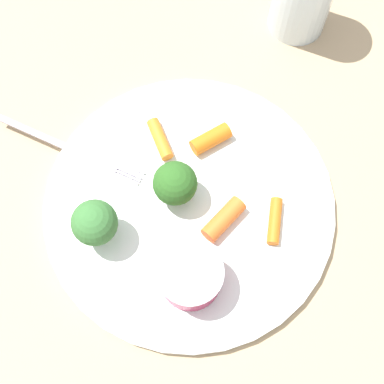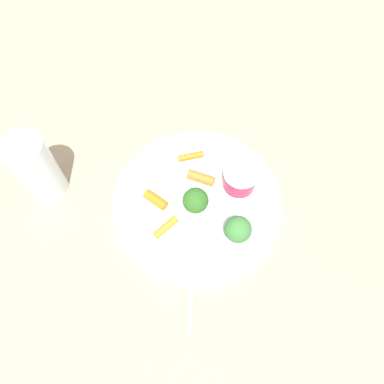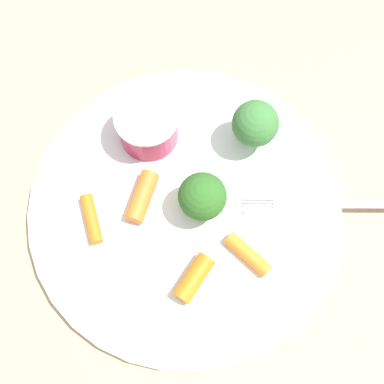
{
  "view_description": "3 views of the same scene",
  "coord_description": "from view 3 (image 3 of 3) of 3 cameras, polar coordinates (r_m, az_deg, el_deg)",
  "views": [
    {
      "loc": [
        -0.1,
        0.15,
        0.49
      ],
      "look_at": [
        -0.0,
        -0.01,
        0.03
      ],
      "focal_mm": 47.83,
      "sensor_mm": 36.0,
      "label": 1
    },
    {
      "loc": [
        0.27,
        0.04,
        0.57
      ],
      "look_at": [
        -0.01,
        -0.01,
        0.03
      ],
      "focal_mm": 33.62,
      "sensor_mm": 36.0,
      "label": 2
    },
    {
      "loc": [
        0.02,
        -0.14,
        0.44
      ],
      "look_at": [
        0.01,
        0.01,
        0.02
      ],
      "focal_mm": 45.1,
      "sensor_mm": 36.0,
      "label": 3
    }
  ],
  "objects": [
    {
      "name": "carrot_stick_0",
      "position": [
        0.45,
        -5.98,
        -0.91
      ],
      "size": [
        0.03,
        0.05,
        0.02
      ],
      "primitive_type": "cylinder",
      "rotation": [
        1.57,
        0.0,
        2.96
      ],
      "color": "orange",
      "rests_on": "plate"
    },
    {
      "name": "fork",
      "position": [
        0.47,
        16.22,
        -1.46
      ],
      "size": [
        0.17,
        0.03,
        0.0
      ],
      "color": "#BBB1C4",
      "rests_on": "plate"
    },
    {
      "name": "plate",
      "position": [
        0.46,
        -0.83,
        -1.74
      ],
      "size": [
        0.29,
        0.29,
        0.01
      ],
      "primitive_type": "cylinder",
      "color": "white",
      "rests_on": "ground_plane"
    },
    {
      "name": "broccoli_floret_0",
      "position": [
        0.42,
        1.27,
        -0.26
      ],
      "size": [
        0.04,
        0.04,
        0.05
      ],
      "color": "#96BA57",
      "rests_on": "plate"
    },
    {
      "name": "carrot_stick_2",
      "position": [
        0.43,
        0.23,
        -10.15
      ],
      "size": [
        0.03,
        0.05,
        0.02
      ],
      "primitive_type": "cylinder",
      "rotation": [
        1.57,
        0.0,
        2.68
      ],
      "color": "orange",
      "rests_on": "plate"
    },
    {
      "name": "broccoli_floret_1",
      "position": [
        0.45,
        7.49,
        8.0
      ],
      "size": [
        0.04,
        0.04,
        0.06
      ],
      "color": "#90AA64",
      "rests_on": "plate"
    },
    {
      "name": "carrot_stick_1",
      "position": [
        0.45,
        -11.81,
        -3.14
      ],
      "size": [
        0.03,
        0.05,
        0.01
      ],
      "primitive_type": "cylinder",
      "rotation": [
        1.57,
        0.0,
        0.41
      ],
      "color": "orange",
      "rests_on": "plate"
    },
    {
      "name": "sauce_cup",
      "position": [
        0.46,
        -5.26,
        7.78
      ],
      "size": [
        0.06,
        0.06,
        0.04
      ],
      "color": "#9E193E",
      "rests_on": "plate"
    },
    {
      "name": "carrot_stick_3",
      "position": [
        0.44,
        6.65,
        -7.34
      ],
      "size": [
        0.04,
        0.04,
        0.01
      ],
      "primitive_type": "cylinder",
      "rotation": [
        1.57,
        0.0,
        4.08
      ],
      "color": "orange",
      "rests_on": "plate"
    },
    {
      "name": "ground_plane",
      "position": [
        0.46,
        -0.82,
        -1.97
      ],
      "size": [
        2.4,
        2.4,
        0.0
      ],
      "primitive_type": "plane",
      "color": "tan"
    }
  ]
}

